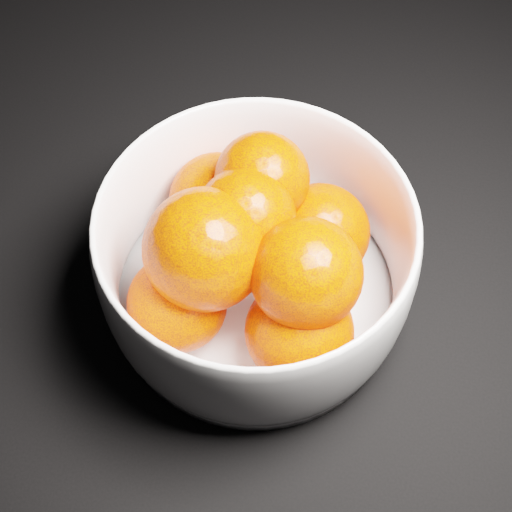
# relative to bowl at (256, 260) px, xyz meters

# --- Properties ---
(bowl) EXTENTS (0.24, 0.24, 0.12)m
(bowl) POSITION_rel_bowl_xyz_m (0.00, 0.00, 0.00)
(bowl) COLOR white
(bowl) RESTS_ON ground
(orange_pile) EXTENTS (0.17, 0.19, 0.13)m
(orange_pile) POSITION_rel_bowl_xyz_m (-0.00, -0.00, 0.02)
(orange_pile) COLOR #FC3602
(orange_pile) RESTS_ON bowl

